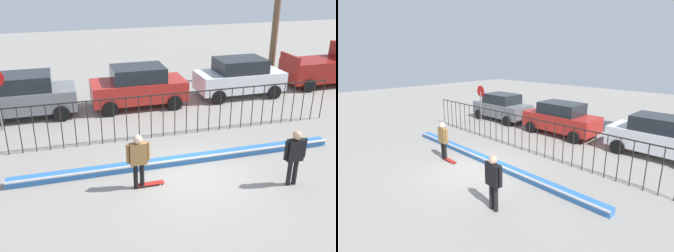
{
  "view_description": "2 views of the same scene",
  "coord_description": "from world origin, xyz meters",
  "views": [
    {
      "loc": [
        -3.52,
        -9.97,
        6.19
      ],
      "look_at": [
        -0.22,
        1.65,
        1.06
      ],
      "focal_mm": 41.13,
      "sensor_mm": 36.0,
      "label": 1
    },
    {
      "loc": [
        7.93,
        -5.91,
        4.51
      ],
      "look_at": [
        -0.1,
        2.11,
        1.41
      ],
      "focal_mm": 27.57,
      "sensor_mm": 36.0,
      "label": 2
    }
  ],
  "objects": [
    {
      "name": "pickup_truck",
      "position": [
        10.56,
        7.37,
        1.04
      ],
      "size": [
        4.7,
        2.12,
        2.24
      ],
      "rotation": [
        0.0,
        0.0,
        -0.05
      ],
      "color": "maroon",
      "rests_on": "ground"
    },
    {
      "name": "skateboarder",
      "position": [
        -1.66,
        -0.25,
        1.04
      ],
      "size": [
        0.7,
        0.26,
        1.73
      ],
      "rotation": [
        0.0,
        0.0,
        0.34
      ],
      "color": "black",
      "rests_on": "ground"
    },
    {
      "name": "parked_car_white",
      "position": [
        4.97,
        6.92,
        0.97
      ],
      "size": [
        4.3,
        2.12,
        1.9
      ],
      "rotation": [
        0.0,
        0.0,
        0.07
      ],
      "color": "silver",
      "rests_on": "ground"
    },
    {
      "name": "perimeter_fence",
      "position": [
        0.0,
        3.11,
        1.07
      ],
      "size": [
        14.04,
        0.04,
        1.73
      ],
      "color": "black",
      "rests_on": "ground"
    },
    {
      "name": "bowl_coping_ledge",
      "position": [
        0.0,
        0.86,
        0.12
      ],
      "size": [
        11.0,
        0.4,
        0.27
      ],
      "color": "#2D6BB7",
      "rests_on": "ground"
    },
    {
      "name": "skateboard",
      "position": [
        -1.29,
        -0.22,
        0.06
      ],
      "size": [
        0.8,
        0.2,
        0.07
      ],
      "rotation": [
        0.0,
        0.0,
        0.26
      ],
      "color": "#A51E19",
      "rests_on": "ground"
    },
    {
      "name": "ground_plane",
      "position": [
        0.0,
        0.0,
        0.0
      ],
      "size": [
        60.0,
        60.0,
        0.0
      ],
      "primitive_type": "plane",
      "color": "gray"
    },
    {
      "name": "parked_car_gray",
      "position": [
        -5.17,
        6.76,
        0.97
      ],
      "size": [
        4.3,
        2.12,
        1.9
      ],
      "rotation": [
        0.0,
        0.0,
        -0.01
      ],
      "color": "slate",
      "rests_on": "ground"
    },
    {
      "name": "parked_car_red",
      "position": [
        -0.19,
        6.74,
        0.97
      ],
      "size": [
        4.3,
        2.12,
        1.9
      ],
      "rotation": [
        0.0,
        0.0,
        0.0
      ],
      "color": "#B2231E",
      "rests_on": "ground"
    },
    {
      "name": "camera_operator",
      "position": [
        2.8,
        -1.32,
        1.06
      ],
      "size": [
        0.71,
        0.27,
        1.76
      ],
      "rotation": [
        0.0,
        0.0,
        2.96
      ],
      "color": "black",
      "rests_on": "ground"
    }
  ]
}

